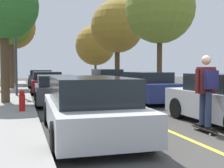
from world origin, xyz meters
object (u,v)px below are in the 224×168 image
(parked_car_left_nearest, at_px, (89,106))
(street_tree_right_nearest, at_px, (160,9))
(parked_car_left_far, at_px, (46,82))
(parked_car_right_near, at_px, (147,87))
(street_tree_right_far, at_px, (95,45))
(fire_hydrant, at_px, (22,101))
(street_tree_left_nearest, at_px, (4,6))
(skateboarder, at_px, (207,87))
(parked_car_left_farthest, at_px, (40,79))
(street_tree_right_near, at_px, (117,27))
(streetlamp, at_px, (16,40))
(skateboard, at_px, (205,129))
(parked_car_right_far, at_px, (107,80))
(parked_car_left_near, at_px, (57,89))
(street_tree_left_far, at_px, (13,27))
(street_tree_left_near, at_px, (11,25))

(parked_car_left_nearest, relative_size, street_tree_right_nearest, 0.66)
(parked_car_left_far, distance_m, parked_car_right_near, 7.60)
(parked_car_left_far, bearing_deg, street_tree_right_nearest, -28.65)
(parked_car_left_far, distance_m, street_tree_right_far, 13.71)
(parked_car_right_near, distance_m, fire_hydrant, 5.89)
(street_tree_left_nearest, height_order, skateboarder, street_tree_left_nearest)
(parked_car_left_farthest, xyz_separation_m, fire_hydrant, (-1.50, -14.49, -0.19))
(street_tree_right_near, xyz_separation_m, streetlamp, (-7.90, -7.14, -1.97))
(parked_car_left_nearest, relative_size, street_tree_right_far, 0.76)
(parked_car_left_farthest, bearing_deg, parked_car_left_far, -90.00)
(street_tree_left_nearest, relative_size, skateboarder, 3.06)
(skateboard, bearing_deg, parked_car_right_far, 84.52)
(parked_car_right_far, xyz_separation_m, skateboarder, (-1.23, -12.83, 0.40))
(parked_car_left_nearest, height_order, fire_hydrant, parked_car_left_nearest)
(street_tree_left_nearest, relative_size, skateboard, 6.47)
(skateboard, bearing_deg, street_tree_right_near, 78.75)
(street_tree_right_nearest, height_order, streetlamp, street_tree_right_nearest)
(parked_car_left_near, height_order, parked_car_left_farthest, parked_car_left_farthest)
(parked_car_left_far, distance_m, street_tree_right_nearest, 8.21)
(streetlamp, bearing_deg, street_tree_left_far, 91.89)
(street_tree_left_far, bearing_deg, parked_car_left_near, -81.82)
(street_tree_right_nearest, distance_m, streetlamp, 8.16)
(parked_car_left_near, height_order, street_tree_left_nearest, street_tree_left_nearest)
(parked_car_left_nearest, height_order, street_tree_right_near, street_tree_right_near)
(parked_car_left_farthest, bearing_deg, street_tree_right_near, -13.83)
(skateboarder, bearing_deg, street_tree_right_far, 82.13)
(fire_hydrant, bearing_deg, streetlamp, 92.45)
(parked_car_right_near, height_order, parked_car_right_far, parked_car_right_far)
(street_tree_left_far, bearing_deg, street_tree_right_nearest, -56.94)
(street_tree_left_near, xyz_separation_m, street_tree_right_near, (8.30, 1.41, 0.45))
(parked_car_left_near, height_order, skateboard, parked_car_left_near)
(parked_car_left_nearest, height_order, skateboard, parked_car_left_nearest)
(parked_car_left_farthest, distance_m, fire_hydrant, 14.56)
(parked_car_right_far, bearing_deg, parked_car_left_farthest, 125.06)
(parked_car_left_near, relative_size, streetlamp, 0.91)
(parked_car_left_near, distance_m, street_tree_left_far, 15.81)
(parked_car_right_near, bearing_deg, parked_car_left_nearest, -125.80)
(street_tree_left_nearest, distance_m, street_tree_right_nearest, 8.68)
(parked_car_left_far, bearing_deg, street_tree_left_near, 125.83)
(parked_car_left_farthest, xyz_separation_m, street_tree_left_nearest, (-2.15, -11.69, 3.44))
(parked_car_left_near, xyz_separation_m, street_tree_right_far, (6.15, 17.38, 3.34))
(parked_car_left_nearest, distance_m, parked_car_right_far, 12.85)
(street_tree_left_near, bearing_deg, fire_hydrant, -86.78)
(street_tree_right_far, height_order, fire_hydrant, street_tree_right_far)
(street_tree_left_nearest, height_order, streetlamp, street_tree_left_nearest)
(parked_car_left_nearest, distance_m, parked_car_left_far, 12.00)
(parked_car_left_farthest, height_order, street_tree_right_near, street_tree_right_near)
(street_tree_right_near, distance_m, skateboard, 17.99)
(street_tree_left_far, distance_m, street_tree_right_near, 9.69)
(street_tree_right_nearest, bearing_deg, parked_car_right_far, 121.08)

